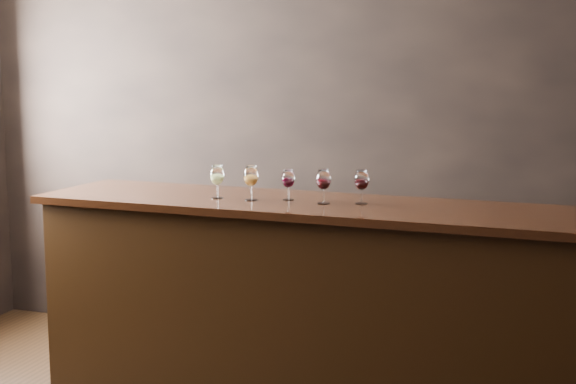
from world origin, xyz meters
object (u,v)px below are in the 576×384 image
(back_bar_shelf, at_px, (287,283))
(glass_red_c, at_px, (362,181))
(glass_amber, at_px, (251,177))
(glass_red_a, at_px, (288,179))
(glass_red_b, at_px, (324,180))
(glass_white, at_px, (217,176))
(bar_counter, at_px, (327,311))

(back_bar_shelf, distance_m, glass_red_c, 1.34)
(back_bar_shelf, height_order, glass_amber, glass_amber)
(glass_red_a, bearing_deg, back_bar_shelf, 108.77)
(glass_red_a, bearing_deg, glass_red_b, -15.07)
(back_bar_shelf, relative_size, glass_red_a, 15.36)
(glass_white, bearing_deg, bar_counter, 2.82)
(bar_counter, height_order, glass_amber, glass_amber)
(glass_white, bearing_deg, glass_red_b, 0.46)
(glass_amber, relative_size, glass_red_b, 1.03)
(glass_red_b, bearing_deg, back_bar_shelf, 119.93)
(glass_amber, height_order, glass_red_b, glass_amber)
(bar_counter, xyz_separation_m, glass_red_b, (-0.02, -0.03, 0.74))
(bar_counter, bearing_deg, back_bar_shelf, 124.44)
(glass_white, height_order, glass_red_c, glass_white)
(glass_white, height_order, glass_red_a, glass_white)
(back_bar_shelf, xyz_separation_m, glass_white, (-0.13, -0.86, 0.83))
(glass_amber, bearing_deg, bar_counter, 4.98)
(glass_red_a, height_order, glass_red_c, glass_red_c)
(glass_amber, bearing_deg, back_bar_shelf, 94.89)
(glass_red_b, bearing_deg, glass_red_a, 164.93)
(bar_counter, xyz_separation_m, glass_red_a, (-0.24, 0.03, 0.73))
(glass_amber, height_order, glass_red_a, glass_amber)
(glass_amber, xyz_separation_m, glass_red_b, (0.42, 0.01, -0.00))
(glass_red_a, xyz_separation_m, glass_red_c, (0.42, 0.00, 0.01))
(glass_amber, height_order, glass_red_c, glass_amber)
(glass_white, height_order, glass_amber, glass_amber)
(glass_white, bearing_deg, glass_red_a, 9.13)
(bar_counter, xyz_separation_m, glass_amber, (-0.43, -0.04, 0.74))
(back_bar_shelf, height_order, glass_red_a, glass_red_a)
(glass_red_a, bearing_deg, glass_amber, -160.05)
(bar_counter, height_order, glass_red_b, glass_red_b)
(glass_white, xyz_separation_m, glass_amber, (0.21, -0.01, 0.00))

